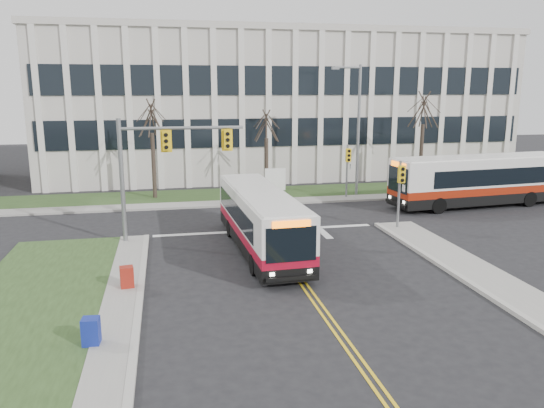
{
  "coord_description": "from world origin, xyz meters",
  "views": [
    {
      "loc": [
        -5.14,
        -19.31,
        7.59
      ],
      "look_at": [
        -0.09,
        5.8,
        2.0
      ],
      "focal_mm": 35.0,
      "sensor_mm": 36.0,
      "label": 1
    }
  ],
  "objects_px": {
    "bus_cross": "(480,182)",
    "newspaper_box_red": "(127,279)",
    "streetlight": "(356,124)",
    "directory_sign": "(275,180)",
    "newspaper_box_blue": "(91,333)",
    "bus_main": "(261,221)"
  },
  "relations": [
    {
      "from": "bus_cross",
      "to": "newspaper_box_red",
      "type": "xyz_separation_m",
      "value": [
        -21.79,
        -10.97,
        -1.14
      ]
    },
    {
      "from": "directory_sign",
      "to": "bus_main",
      "type": "relative_size",
      "value": 0.19
    },
    {
      "from": "directory_sign",
      "to": "newspaper_box_red",
      "type": "relative_size",
      "value": 2.11
    },
    {
      "from": "newspaper_box_blue",
      "to": "bus_cross",
      "type": "bearing_deg",
      "value": 39.38
    },
    {
      "from": "bus_cross",
      "to": "newspaper_box_blue",
      "type": "height_order",
      "value": "bus_cross"
    },
    {
      "from": "directory_sign",
      "to": "newspaper_box_blue",
      "type": "height_order",
      "value": "directory_sign"
    },
    {
      "from": "streetlight",
      "to": "bus_cross",
      "type": "xyz_separation_m",
      "value": [
        6.96,
        -4.63,
        -3.58
      ]
    },
    {
      "from": "bus_cross",
      "to": "newspaper_box_red",
      "type": "bearing_deg",
      "value": -68.76
    },
    {
      "from": "bus_main",
      "to": "newspaper_box_red",
      "type": "relative_size",
      "value": 11.16
    },
    {
      "from": "bus_cross",
      "to": "bus_main",
      "type": "bearing_deg",
      "value": -72.15
    },
    {
      "from": "streetlight",
      "to": "directory_sign",
      "type": "xyz_separation_m",
      "value": [
        -5.53,
        1.3,
        -4.02
      ]
    },
    {
      "from": "directory_sign",
      "to": "bus_main",
      "type": "bearing_deg",
      "value": -104.71
    },
    {
      "from": "streetlight",
      "to": "newspaper_box_red",
      "type": "relative_size",
      "value": 9.68
    },
    {
      "from": "bus_main",
      "to": "newspaper_box_red",
      "type": "distance_m",
      "value": 7.31
    },
    {
      "from": "streetlight",
      "to": "bus_cross",
      "type": "height_order",
      "value": "streetlight"
    },
    {
      "from": "newspaper_box_blue",
      "to": "directory_sign",
      "type": "bearing_deg",
      "value": 69.72
    },
    {
      "from": "streetlight",
      "to": "newspaper_box_blue",
      "type": "bearing_deg",
      "value": -127.68
    },
    {
      "from": "bus_main",
      "to": "newspaper_box_blue",
      "type": "distance_m",
      "value": 11.02
    },
    {
      "from": "directory_sign",
      "to": "bus_main",
      "type": "height_order",
      "value": "bus_main"
    },
    {
      "from": "directory_sign",
      "to": "bus_cross",
      "type": "xyz_separation_m",
      "value": [
        12.49,
        -5.93,
        0.44
      ]
    },
    {
      "from": "directory_sign",
      "to": "newspaper_box_red",
      "type": "bearing_deg",
      "value": -118.83
    },
    {
      "from": "newspaper_box_blue",
      "to": "newspaper_box_red",
      "type": "distance_m",
      "value": 4.63
    }
  ]
}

